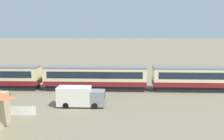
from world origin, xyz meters
name	(u,v)px	position (x,y,z in m)	size (l,w,h in m)	color
passenger_train	(97,77)	(-21.80, 1.33, 2.22)	(90.01, 3.19, 4.00)	maroon
railway_track	(136,90)	(-15.14, 1.33, 0.01)	(147.19, 3.60, 0.04)	#665B51
delivery_truck_grey	(80,96)	(-23.07, -7.81, 1.36)	(6.22, 2.11, 2.66)	gray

